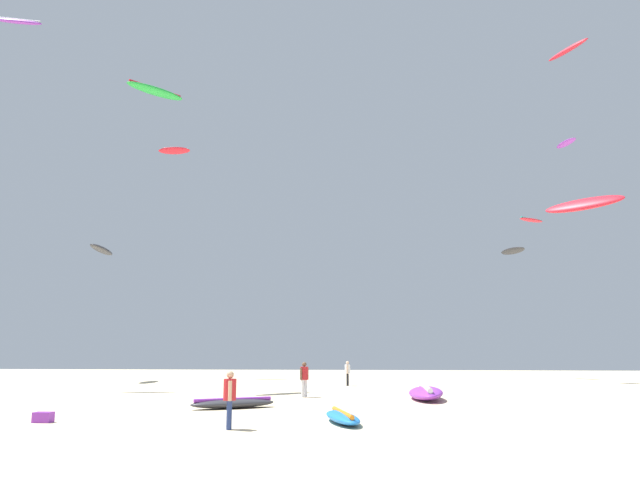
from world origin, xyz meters
TOP-DOWN VIEW (x-y plane):
  - ground_plane at (0.00, 0.00)m, footprint 120.00×120.00m
  - person_foreground at (-1.23, 3.72)m, footprint 0.37×0.52m
  - person_midground at (1.24, 25.94)m, footprint 0.36×0.52m
  - person_left at (-0.47, 15.95)m, footprint 0.39×0.46m
  - kite_grounded_near at (5.28, 15.14)m, footprint 1.55×5.37m
  - kite_grounded_mid at (1.90, 5.51)m, footprint 1.63×3.27m
  - kite_grounded_far at (-2.57, 9.97)m, footprint 3.37×2.58m
  - cooler_box at (-7.38, 4.89)m, footprint 0.56×0.36m
  - kite_aloft_0 at (19.26, 32.95)m, footprint 3.01×4.11m
  - kite_aloft_1 at (-10.28, 19.84)m, footprint 3.28×3.45m
  - kite_aloft_2 at (-20.50, 20.92)m, footprint 3.23×1.75m
  - kite_aloft_3 at (16.78, 27.80)m, footprint 1.18×2.22m
  - kite_aloft_5 at (15.06, 31.64)m, footprint 2.33×1.92m
  - kite_aloft_6 at (14.39, 18.80)m, footprint 4.01×3.56m
  - kite_aloft_7 at (-14.74, 36.42)m, footprint 2.92×0.93m
  - kite_aloft_8 at (15.11, 38.19)m, footprint 2.05×3.16m
  - kite_aloft_9 at (-18.01, 30.29)m, footprint 2.03×4.60m

SIDE VIEW (x-z plane):
  - ground_plane at x=0.00m, z-range 0.00..0.00m
  - cooler_box at x=-7.38m, z-range 0.00..0.32m
  - kite_grounded_mid at x=1.90m, z-range -0.02..0.38m
  - kite_grounded_far at x=-2.57m, z-range -0.01..0.39m
  - kite_grounded_near at x=5.28m, z-range -0.03..0.65m
  - person_midground at x=1.24m, z-range 0.13..1.70m
  - person_foreground at x=-1.23m, z-range 0.14..1.76m
  - person_left at x=-0.47m, z-range 0.14..1.82m
  - kite_aloft_9 at x=-18.01m, z-range 9.61..10.35m
  - kite_aloft_6 at x=14.39m, z-range 9.48..10.55m
  - kite_aloft_8 at x=15.11m, z-range 10.42..11.08m
  - kite_aloft_5 at x=15.06m, z-range 11.87..12.15m
  - kite_aloft_3 at x=16.78m, z-range 16.53..16.85m
  - kite_aloft_1 at x=-10.28m, z-range 17.81..18.26m
  - kite_aloft_7 at x=-14.74m, z-range 19.78..20.46m
  - kite_aloft_2 at x=-20.50m, z-range 23.59..24.29m
  - kite_aloft_0 at x=19.26m, z-range 26.06..27.00m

